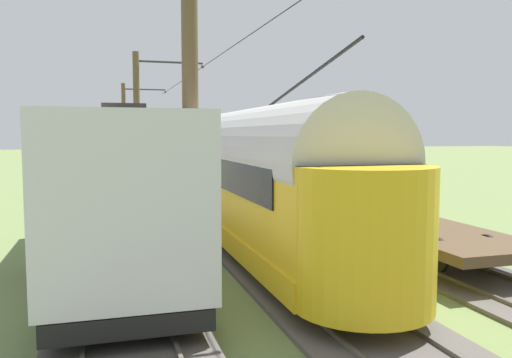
{
  "coord_description": "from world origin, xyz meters",
  "views": [
    {
      "loc": [
        4.41,
        21.38,
        3.53
      ],
      "look_at": [
        -0.32,
        5.34,
        2.09
      ],
      "focal_mm": 36.36,
      "sensor_mm": 36.0,
      "label": 1
    }
  ],
  "objects_px": {
    "vintage_streetcar": "(246,174)",
    "catenary_pole_mid_far": "(196,122)",
    "flatcar_adjacent": "(375,216)",
    "track_end_bumper": "(234,180)",
    "catenary_pole_mid_near": "(139,129)",
    "catenary_pole_foreground": "(126,131)",
    "switch_stand": "(291,184)",
    "boxcar_far_siding": "(118,187)"
  },
  "relations": [
    {
      "from": "catenary_pole_foreground",
      "to": "catenary_pole_mid_near",
      "type": "xyz_separation_m",
      "value": [
        0.0,
        14.61,
        0.0
      ]
    },
    {
      "from": "catenary_pole_mid_near",
      "to": "track_end_bumper",
      "type": "bearing_deg",
      "value": -122.97
    },
    {
      "from": "vintage_streetcar",
      "to": "boxcar_far_siding",
      "type": "xyz_separation_m",
      "value": [
        4.08,
        2.31,
        -0.1
      ]
    },
    {
      "from": "switch_stand",
      "to": "track_end_bumper",
      "type": "distance_m",
      "value": 6.77
    },
    {
      "from": "flatcar_adjacent",
      "to": "boxcar_far_siding",
      "type": "height_order",
      "value": "boxcar_far_siding"
    },
    {
      "from": "switch_stand",
      "to": "track_end_bumper",
      "type": "bearing_deg",
      "value": -74.79
    },
    {
      "from": "vintage_streetcar",
      "to": "catenary_pole_mid_near",
      "type": "bearing_deg",
      "value": -69.02
    },
    {
      "from": "vintage_streetcar",
      "to": "catenary_pole_foreground",
      "type": "height_order",
      "value": "catenary_pole_foreground"
    },
    {
      "from": "switch_stand",
      "to": "catenary_pole_mid_near",
      "type": "bearing_deg",
      "value": 25.55
    },
    {
      "from": "catenary_pole_mid_near",
      "to": "switch_stand",
      "type": "relative_size",
      "value": 5.78
    },
    {
      "from": "catenary_pole_foreground",
      "to": "catenary_pole_mid_near",
      "type": "bearing_deg",
      "value": 90.0
    },
    {
      "from": "boxcar_far_siding",
      "to": "catenary_pole_mid_near",
      "type": "height_order",
      "value": "catenary_pole_mid_near"
    },
    {
      "from": "catenary_pole_mid_near",
      "to": "switch_stand",
      "type": "height_order",
      "value": "catenary_pole_mid_near"
    },
    {
      "from": "boxcar_far_siding",
      "to": "track_end_bumper",
      "type": "bearing_deg",
      "value": -111.73
    },
    {
      "from": "vintage_streetcar",
      "to": "flatcar_adjacent",
      "type": "relative_size",
      "value": 1.54
    },
    {
      "from": "boxcar_far_siding",
      "to": "track_end_bumper",
      "type": "xyz_separation_m",
      "value": [
        -8.16,
        -20.47,
        -1.76
      ]
    },
    {
      "from": "vintage_streetcar",
      "to": "switch_stand",
      "type": "bearing_deg",
      "value": -116.71
    },
    {
      "from": "track_end_bumper",
      "to": "switch_stand",
      "type": "bearing_deg",
      "value": 105.21
    },
    {
      "from": "boxcar_far_siding",
      "to": "catenary_pole_mid_near",
      "type": "xyz_separation_m",
      "value": [
        -1.22,
        -9.77,
        1.58
      ]
    },
    {
      "from": "flatcar_adjacent",
      "to": "catenary_pole_mid_far",
      "type": "bearing_deg",
      "value": 41.07
    },
    {
      "from": "vintage_streetcar",
      "to": "catenary_pole_mid_near",
      "type": "relative_size",
      "value": 2.56
    },
    {
      "from": "boxcar_far_siding",
      "to": "switch_stand",
      "type": "relative_size",
      "value": 9.32
    },
    {
      "from": "flatcar_adjacent",
      "to": "track_end_bumper",
      "type": "relative_size",
      "value": 6.6
    },
    {
      "from": "catenary_pole_mid_near",
      "to": "boxcar_far_siding",
      "type": "bearing_deg",
      "value": 82.9
    },
    {
      "from": "flatcar_adjacent",
      "to": "track_end_bumper",
      "type": "distance_m",
      "value": 19.26
    },
    {
      "from": "vintage_streetcar",
      "to": "switch_stand",
      "type": "distance_m",
      "value": 13.11
    },
    {
      "from": "vintage_streetcar",
      "to": "switch_stand",
      "type": "height_order",
      "value": "vintage_streetcar"
    },
    {
      "from": "catenary_pole_foreground",
      "to": "catenary_pole_mid_far",
      "type": "xyz_separation_m",
      "value": [
        0.0,
        29.21,
        0.0
      ]
    },
    {
      "from": "vintage_streetcar",
      "to": "catenary_pole_mid_far",
      "type": "xyz_separation_m",
      "value": [
        2.86,
        7.14,
        1.48
      ]
    },
    {
      "from": "catenary_pole_foreground",
      "to": "track_end_bumper",
      "type": "relative_size",
      "value": 3.96
    },
    {
      "from": "catenary_pole_foreground",
      "to": "catenary_pole_mid_far",
      "type": "distance_m",
      "value": 29.21
    },
    {
      "from": "catenary_pole_mid_near",
      "to": "catenary_pole_foreground",
      "type": "bearing_deg",
      "value": -90.0
    },
    {
      "from": "boxcar_far_siding",
      "to": "catenary_pole_mid_far",
      "type": "distance_m",
      "value": 5.23
    },
    {
      "from": "track_end_bumper",
      "to": "catenary_pole_mid_far",
      "type": "bearing_deg",
      "value": 74.66
    },
    {
      "from": "track_end_bumper",
      "to": "catenary_pole_foreground",
      "type": "bearing_deg",
      "value": -29.4
    },
    {
      "from": "vintage_streetcar",
      "to": "catenary_pole_mid_far",
      "type": "height_order",
      "value": "catenary_pole_mid_far"
    },
    {
      "from": "flatcar_adjacent",
      "to": "catenary_pole_foreground",
      "type": "distance_m",
      "value": 24.35
    },
    {
      "from": "flatcar_adjacent",
      "to": "catenary_pole_mid_far",
      "type": "height_order",
      "value": "catenary_pole_mid_far"
    },
    {
      "from": "boxcar_far_siding",
      "to": "catenary_pole_mid_far",
      "type": "height_order",
      "value": "catenary_pole_mid_far"
    },
    {
      "from": "catenary_pole_mid_near",
      "to": "catenary_pole_mid_far",
      "type": "distance_m",
      "value": 14.61
    },
    {
      "from": "flatcar_adjacent",
      "to": "boxcar_far_siding",
      "type": "bearing_deg",
      "value": 8.45
    },
    {
      "from": "flatcar_adjacent",
      "to": "catenary_pole_mid_near",
      "type": "relative_size",
      "value": 1.67
    }
  ]
}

